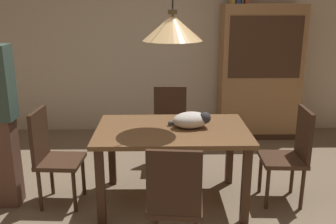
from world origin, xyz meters
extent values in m
cube|color=beige|center=(0.00, 2.65, 1.45)|extent=(6.40, 0.10, 2.90)
cube|color=brown|center=(0.06, 0.42, 0.73)|extent=(1.40, 0.90, 0.04)
cube|color=#472D1E|center=(-0.56, 0.03, 0.35)|extent=(0.07, 0.07, 0.71)
cube|color=#472D1E|center=(0.68, 0.03, 0.35)|extent=(0.07, 0.07, 0.71)
cube|color=#472D1E|center=(-0.56, 0.81, 0.35)|extent=(0.07, 0.07, 0.71)
cube|color=#472D1E|center=(0.68, 0.81, 0.35)|extent=(0.07, 0.07, 0.71)
cube|color=#472D1E|center=(0.06, 1.22, 0.43)|extent=(0.41, 0.41, 0.04)
cube|color=#40291B|center=(0.06, 1.40, 0.69)|extent=(0.38, 0.05, 0.48)
cylinder|color=#472D1E|center=(-0.11, 1.06, 0.21)|extent=(0.04, 0.04, 0.41)
cylinder|color=#472D1E|center=(0.21, 1.06, 0.21)|extent=(0.04, 0.04, 0.41)
cylinder|color=#472D1E|center=(-0.10, 1.38, 0.21)|extent=(0.04, 0.04, 0.41)
cylinder|color=#472D1E|center=(0.22, 1.38, 0.21)|extent=(0.04, 0.04, 0.41)
cube|color=#472D1E|center=(0.06, -0.38, 0.43)|extent=(0.44, 0.44, 0.04)
cube|color=#40291B|center=(0.04, -0.56, 0.69)|extent=(0.38, 0.07, 0.48)
cylinder|color=#472D1E|center=(0.23, -0.24, 0.21)|extent=(0.04, 0.04, 0.41)
cylinder|color=#472D1E|center=(-0.09, -0.21, 0.21)|extent=(0.04, 0.04, 0.41)
cube|color=#472D1E|center=(-0.99, 0.42, 0.43)|extent=(0.42, 0.42, 0.04)
cube|color=#40291B|center=(-1.17, 0.43, 0.69)|extent=(0.06, 0.38, 0.48)
cylinder|color=#472D1E|center=(-0.84, 0.25, 0.21)|extent=(0.04, 0.04, 0.41)
cylinder|color=#472D1E|center=(-0.82, 0.57, 0.21)|extent=(0.04, 0.04, 0.41)
cylinder|color=#472D1E|center=(-1.16, 0.27, 0.21)|extent=(0.04, 0.04, 0.41)
cylinder|color=#472D1E|center=(-1.14, 0.59, 0.21)|extent=(0.04, 0.04, 0.41)
cube|color=#472D1E|center=(1.11, 0.42, 0.43)|extent=(0.42, 0.42, 0.04)
cube|color=#40291B|center=(1.29, 0.41, 0.69)|extent=(0.05, 0.38, 0.48)
cylinder|color=#472D1E|center=(0.96, 0.59, 0.21)|extent=(0.04, 0.04, 0.41)
cylinder|color=#472D1E|center=(0.94, 0.27, 0.21)|extent=(0.04, 0.04, 0.41)
cylinder|color=#472D1E|center=(1.28, 0.57, 0.21)|extent=(0.04, 0.04, 0.41)
cylinder|color=#472D1E|center=(1.26, 0.25, 0.21)|extent=(0.04, 0.04, 0.41)
ellipsoid|color=silver|center=(0.23, 0.44, 0.82)|extent=(0.38, 0.28, 0.15)
sphere|color=#333338|center=(0.36, 0.42, 0.85)|extent=(0.11, 0.11, 0.11)
cylinder|color=#333338|center=(0.11, 0.50, 0.78)|extent=(0.18, 0.04, 0.04)
cone|color=#E5B775|center=(0.06, 0.42, 1.66)|extent=(0.52, 0.52, 0.22)
cylinder|color=#513D23|center=(0.06, 0.42, 1.79)|extent=(0.08, 0.08, 0.04)
cube|color=#A87A4C|center=(1.34, 2.32, 0.93)|extent=(1.10, 0.44, 1.85)
cube|color=#472D1E|center=(1.34, 2.10, 1.29)|extent=(0.97, 0.01, 0.81)
cube|color=#472D1E|center=(1.34, 2.32, 0.04)|extent=(1.12, 0.45, 0.08)
cube|color=brown|center=(-1.54, 0.41, 0.42)|extent=(0.30, 0.20, 0.85)
camera|label=1|loc=(-0.04, -2.87, 1.87)|focal=40.27mm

